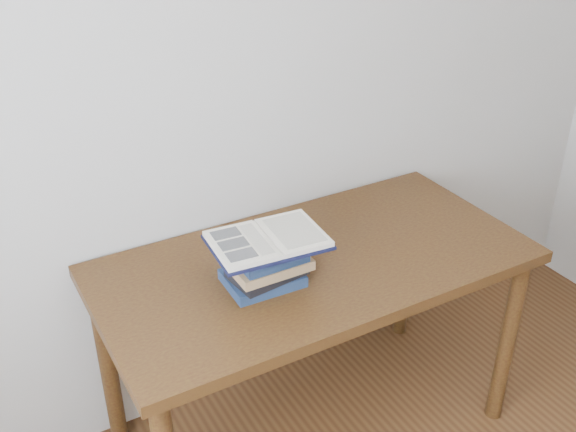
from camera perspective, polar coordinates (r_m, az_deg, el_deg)
desk at (r=2.25m, az=2.23°, el=-5.71°), size 1.42×0.71×0.76m
book_stack at (r=2.04m, az=-1.79°, el=-4.05°), size 0.25×0.19×0.15m
open_book at (r=1.98m, az=-1.72°, el=-2.04°), size 0.35×0.26×0.03m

